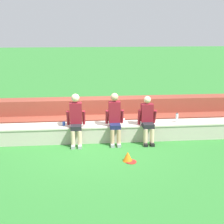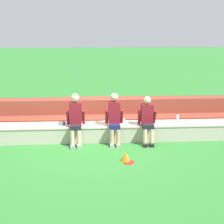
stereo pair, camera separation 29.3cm
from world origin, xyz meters
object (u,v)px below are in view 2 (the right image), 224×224
object	(u,v)px
plastic_cup_right_end	(64,123)
person_far_left	(76,118)
person_center	(147,119)
plastic_cup_left_end	(123,121)
frisbee	(129,162)
water_bottle_near_left	(178,118)
sports_cone	(126,157)
person_left_of_center	(114,118)

from	to	relation	value
plastic_cup_right_end	person_far_left	bearing A→B (deg)	-36.12
person_center	plastic_cup_left_end	size ratio (longest dim) A/B	10.68
person_center	frisbee	world-z (taller)	person_center
water_bottle_near_left	frisbee	bearing A→B (deg)	-134.99
plastic_cup_right_end	frisbee	size ratio (longest dim) A/B	0.38
plastic_cup_left_end	water_bottle_near_left	bearing A→B (deg)	-2.51
sports_cone	plastic_cup_right_end	bearing A→B (deg)	136.91
plastic_cup_right_end	plastic_cup_left_end	bearing A→B (deg)	2.71
person_far_left	plastic_cup_right_end	xyz separation A→B (m)	(-0.34, 0.25, -0.22)
sports_cone	water_bottle_near_left	bearing A→B (deg)	42.42
person_center	plastic_cup_right_end	distance (m)	2.32
person_far_left	person_center	bearing A→B (deg)	-0.80
person_left_of_center	water_bottle_near_left	size ratio (longest dim) A/B	5.10
plastic_cup_left_end	plastic_cup_right_end	bearing A→B (deg)	-177.29
person_far_left	frisbee	size ratio (longest dim) A/B	5.27
frisbee	sports_cone	xyz separation A→B (m)	(-0.07, 0.07, 0.11)
sports_cone	person_center	bearing A→B (deg)	59.26
person_far_left	person_left_of_center	bearing A→B (deg)	0.02
person_center	plastic_cup_left_end	distance (m)	0.73
plastic_cup_right_end	frisbee	bearing A→B (deg)	-43.19
water_bottle_near_left	plastic_cup_left_end	xyz separation A→B (m)	(-1.54, 0.07, -0.07)
person_center	sports_cone	world-z (taller)	person_center
water_bottle_near_left	sports_cone	xyz separation A→B (m)	(-1.64, -1.49, -0.49)
person_left_of_center	frisbee	distance (m)	1.51
person_far_left	water_bottle_near_left	xyz separation A→B (m)	(2.88, 0.26, -0.14)
water_bottle_near_left	sports_cone	size ratio (longest dim) A/B	1.14
frisbee	plastic_cup_left_end	bearing A→B (deg)	89.23
plastic_cup_left_end	person_far_left	bearing A→B (deg)	-166.11
water_bottle_near_left	plastic_cup_right_end	distance (m)	3.22
person_center	water_bottle_near_left	xyz separation A→B (m)	(0.92, 0.29, -0.07)
plastic_cup_right_end	sports_cone	size ratio (longest dim) A/B	0.43
person_center	water_bottle_near_left	bearing A→B (deg)	17.48
sports_cone	person_left_of_center	bearing A→B (deg)	98.67
sports_cone	plastic_cup_left_end	bearing A→B (deg)	86.61
person_far_left	person_center	distance (m)	1.96
person_far_left	person_center	xyz separation A→B (m)	(1.96, -0.03, -0.06)
frisbee	sports_cone	distance (m)	0.15
person_center	plastic_cup_right_end	xyz separation A→B (m)	(-2.30, 0.28, -0.15)
water_bottle_near_left	person_left_of_center	bearing A→B (deg)	-171.83
person_far_left	frisbee	xyz separation A→B (m)	(1.31, -1.30, -0.73)
person_far_left	plastic_cup_right_end	bearing A→B (deg)	143.88
person_far_left	sports_cone	xyz separation A→B (m)	(1.24, -1.23, -0.62)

